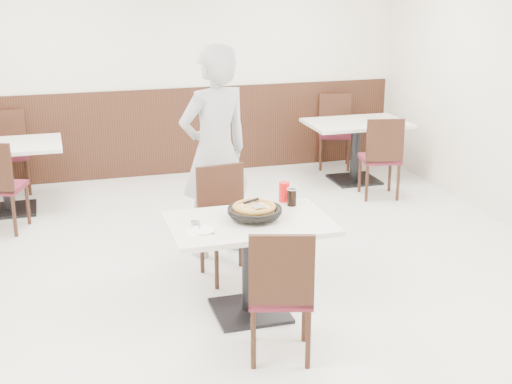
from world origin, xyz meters
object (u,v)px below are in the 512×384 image
object	(u,v)px
bg_chair_right_far	(335,132)
side_plate	(203,230)
cola_glass	(292,198)
bg_table_right	(355,152)
main_table	(250,268)
chair_near	(280,291)
pizza	(254,209)
pizza_pan	(255,214)
diner_person	(215,152)
bg_chair_right_near	(380,157)
chair_far	(229,225)
bg_chair_left_near	(1,185)
bg_chair_left_far	(9,153)
red_cup	(284,192)
bg_table_left	(7,178)

from	to	relation	value
bg_chair_right_far	side_plate	bearing A→B (deg)	76.67
cola_glass	bg_table_right	distance (m)	3.36
main_table	bg_table_right	xyz separation A→B (m)	(2.22, 3.05, 0.00)
chair_near	side_plate	distance (m)	0.73
main_table	pizza	world-z (taller)	pizza
pizza_pan	diner_person	distance (m)	1.24
pizza_pan	cola_glass	distance (m)	0.43
bg_chair_right_near	bg_chair_right_far	bearing A→B (deg)	102.21
chair_far	bg_chair_left_near	distance (m)	2.58
chair_near	bg_chair_left_far	xyz separation A→B (m)	(-1.87, 4.39, 0.00)
red_cup	bg_chair_right_far	world-z (taller)	bg_chair_right_far
pizza	bg_table_left	bearing A→B (deg)	123.03
main_table	diner_person	xyz separation A→B (m)	(0.03, 1.25, 0.59)
pizza	bg_chair_right_far	xyz separation A→B (m)	(2.15, 3.63, -0.34)
pizza_pan	red_cup	xyz separation A→B (m)	(0.35, 0.34, 0.04)
diner_person	bg_chair_left_near	distance (m)	2.31
bg_table_right	chair_near	bearing A→B (deg)	-120.62
side_plate	bg_chair_right_near	world-z (taller)	bg_chair_right_near
chair_near	bg_chair_left_far	size ratio (longest dim) A/B	1.00
bg_table_left	chair_near	bearing A→B (deg)	-62.90
chair_far	bg_chair_right_far	bearing A→B (deg)	-133.38
cola_glass	red_cup	distance (m)	0.12
main_table	pizza_pan	bearing A→B (deg)	30.93
bg_chair_left_near	bg_table_right	bearing A→B (deg)	28.14
side_plate	bg_table_right	bearing A→B (deg)	50.66
red_cup	bg_chair_left_near	size ratio (longest dim) A/B	0.17
pizza	diner_person	distance (m)	1.18
bg_table_left	bg_table_right	world-z (taller)	same
red_cup	bg_table_left	size ratio (longest dim) A/B	0.13
bg_table_right	main_table	bearing A→B (deg)	-126.03
diner_person	bg_chair_right_far	world-z (taller)	diner_person
red_cup	bg_chair_right_near	size ratio (longest dim) A/B	0.17
bg_table_left	bg_chair_right_near	world-z (taller)	bg_chair_right_near
pizza	chair_far	bearing A→B (deg)	94.57
pizza	side_plate	size ratio (longest dim) A/B	1.83
chair_far	bg_table_left	size ratio (longest dim) A/B	0.79
chair_far	cola_glass	world-z (taller)	chair_far
main_table	bg_chair_right_near	bearing A→B (deg)	47.11
bg_table_left	bg_chair_left_near	world-z (taller)	bg_chair_left_near
cola_glass	bg_chair_left_near	world-z (taller)	bg_chair_left_near
cola_glass	bg_chair_left_near	bearing A→B (deg)	136.49
chair_near	red_cup	world-z (taller)	chair_near
bg_table_right	bg_chair_right_far	xyz separation A→B (m)	(-0.01, 0.66, 0.10)
bg_table_left	bg_chair_right_far	size ratio (longest dim) A/B	1.26
pizza	bg_chair_left_near	size ratio (longest dim) A/B	0.33
cola_glass	bg_chair_right_near	size ratio (longest dim) A/B	0.14
diner_person	pizza_pan	bearing A→B (deg)	71.68
red_cup	bg_chair_left_near	xyz separation A→B (m)	(-2.28, 2.07, -0.35)
main_table	red_cup	world-z (taller)	red_cup
cola_glass	bg_table_left	bearing A→B (deg)	129.31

